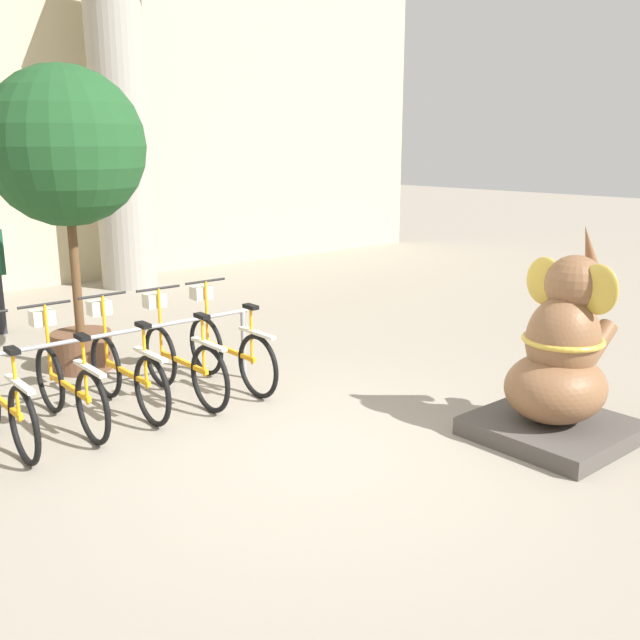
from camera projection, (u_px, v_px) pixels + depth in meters
name	position (u px, v px, depth m)	size (l,w,h in m)	color
ground_plane	(313.00, 450.00, 5.94)	(60.00, 60.00, 0.00)	gray
column_right	(121.00, 136.00, 12.22)	(1.20, 1.20, 5.16)	gray
bike_rack	(92.00, 354.00, 6.59)	(3.48, 0.05, 0.77)	gray
bicycle_1	(2.00, 399.00, 5.98)	(0.48, 1.63, 1.07)	black
bicycle_2	(68.00, 383.00, 6.36)	(0.48, 1.63, 1.07)	black
bicycle_3	(125.00, 369.00, 6.76)	(0.48, 1.63, 1.07)	black
bicycle_4	(181.00, 359.00, 7.09)	(0.48, 1.63, 1.07)	black
bicycle_5	(228.00, 348.00, 7.47)	(0.48, 1.63, 1.07)	black
elephant_statue	(560.00, 367.00, 6.08)	(1.21, 1.21, 1.86)	#4C4742
potted_tree	(66.00, 155.00, 7.53)	(1.69, 1.69, 3.30)	brown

